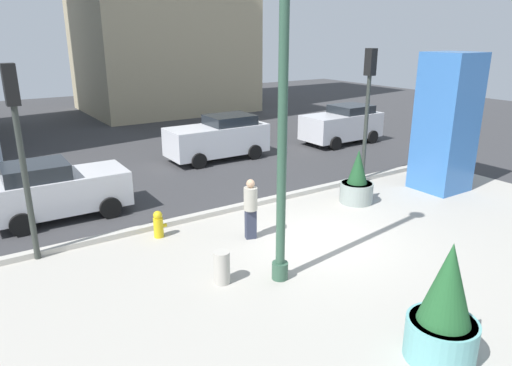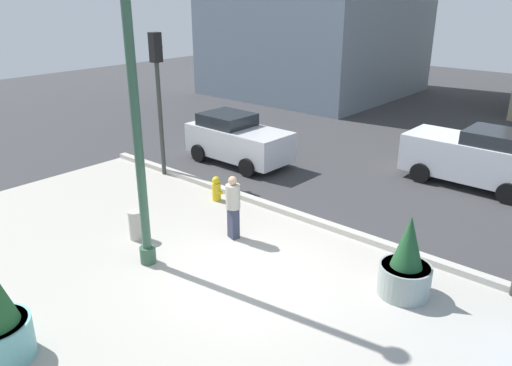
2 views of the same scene
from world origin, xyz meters
TOP-DOWN VIEW (x-y plane):
  - ground_plane at (0.00, 4.00)m, footprint 60.00×60.00m
  - plaza_pavement at (0.00, -2.00)m, footprint 18.00×10.00m
  - curb_strip at (0.00, 3.12)m, footprint 18.00×0.24m
  - lamp_post at (-2.06, -1.05)m, footprint 0.44×0.44m
  - potted_plant_mid_plaza at (2.89, 1.58)m, footprint 1.05×1.05m
  - fire_hydrant at (-3.45, 2.54)m, footprint 0.36×0.26m
  - concrete_bollard at (-3.23, -0.50)m, footprint 0.36×0.36m
  - traffic_light_far_side at (-6.40, 2.98)m, footprint 0.28×0.42m
  - car_curb_east at (-5.36, 5.51)m, footprint 3.86×1.98m
  - car_passing_lane at (1.86, 8.79)m, footprint 4.30×2.02m
  - pedestrian_crossing at (-1.44, 1.12)m, footprint 0.45×0.45m

SIDE VIEW (x-z plane):
  - ground_plane at x=0.00m, z-range 0.00..0.00m
  - plaza_pavement at x=0.00m, z-range -0.01..0.01m
  - curb_strip at x=0.00m, z-range 0.00..0.16m
  - fire_hydrant at x=-3.45m, z-range -0.01..0.74m
  - concrete_bollard at x=-3.23m, z-range 0.00..0.75m
  - potted_plant_mid_plaza at x=2.89m, z-range -0.22..1.54m
  - car_curb_east at x=-5.36m, z-range 0.00..1.72m
  - pedestrian_crossing at x=-1.44m, z-range 0.09..1.74m
  - car_passing_lane at x=1.86m, z-range 0.01..1.87m
  - traffic_light_far_side at x=-6.40m, z-range 0.80..5.42m
  - lamp_post at x=-2.06m, z-range -0.09..7.41m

